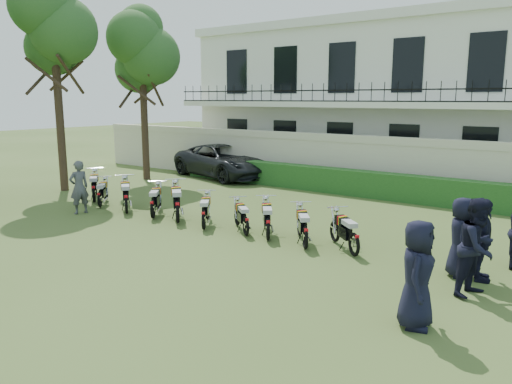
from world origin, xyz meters
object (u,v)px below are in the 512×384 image
(tree_west_mid, at_px, (53,23))
(motorcycle_9, at_px, (354,239))
(inspector, at_px, (79,187))
(motorcycle_4, at_px, (177,207))
(motorcycle_1, at_px, (100,196))
(officer_3, at_px, (461,237))
(officer_1, at_px, (478,247))
(tree_west_near, at_px, (142,50))
(motorcycle_8, at_px, (305,232))
(motorcycle_0, at_px, (94,189))
(motorcycle_3, at_px, (153,205))
(officer_2, at_px, (482,240))
(motorcycle_7, at_px, (268,224))
(motorcycle_2, at_px, (126,199))
(motorcycle_5, at_px, (204,215))
(motorcycle_6, at_px, (246,222))
(suv, at_px, (224,161))
(officer_0, at_px, (417,274))

(tree_west_mid, distance_m, motorcycle_9, 14.92)
(inspector, bearing_deg, motorcycle_4, 115.65)
(motorcycle_1, xyz_separation_m, officer_3, (11.88, 0.43, 0.42))
(officer_1, bearing_deg, officer_3, 45.30)
(tree_west_near, distance_m, motorcycle_8, 13.97)
(motorcycle_4, bearing_deg, motorcycle_1, 133.51)
(tree_west_near, bearing_deg, inspector, -58.94)
(motorcycle_0, xyz_separation_m, officer_1, (13.27, -0.85, 0.45))
(motorcycle_1, bearing_deg, officer_1, -45.45)
(tree_west_mid, relative_size, tree_west_near, 1.12)
(motorcycle_3, xyz_separation_m, officer_3, (9.16, 0.44, 0.39))
(tree_west_near, relative_size, motorcycle_9, 5.50)
(motorcycle_9, height_order, officer_2, officer_2)
(motorcycle_0, height_order, motorcycle_1, motorcycle_0)
(motorcycle_8, bearing_deg, motorcycle_9, -28.60)
(motorcycle_7, height_order, officer_3, officer_3)
(motorcycle_0, height_order, motorcycle_2, motorcycle_2)
(motorcycle_2, height_order, motorcycle_8, motorcycle_2)
(motorcycle_1, relative_size, officer_1, 0.69)
(motorcycle_5, bearing_deg, tree_west_near, 111.16)
(motorcycle_6, relative_size, officer_3, 0.79)
(motorcycle_9, bearing_deg, officer_3, -45.53)
(motorcycle_9, bearing_deg, officer_2, -46.62)
(tree_west_mid, xyz_separation_m, inspector, (4.19, -2.13, -5.79))
(motorcycle_5, distance_m, officer_3, 6.99)
(motorcycle_1, distance_m, suv, 7.91)
(motorcycle_6, distance_m, motorcycle_8, 1.97)
(motorcycle_6, xyz_separation_m, officer_3, (5.59, 0.26, 0.44))
(officer_1, bearing_deg, motorcycle_4, 101.30)
(tree_west_mid, relative_size, officer_1, 4.59)
(tree_west_mid, distance_m, officer_1, 17.49)
(motorcycle_4, xyz_separation_m, motorcycle_7, (3.30, 0.09, -0.07))
(motorcycle_2, distance_m, officer_0, 10.77)
(motorcycle_2, bearing_deg, motorcycle_7, -49.70)
(inspector, distance_m, officer_3, 11.79)
(motorcycle_4, bearing_deg, motorcycle_8, -47.09)
(motorcycle_4, xyz_separation_m, officer_3, (8.13, 0.38, 0.33))
(motorcycle_9, xyz_separation_m, officer_2, (2.81, 0.13, 0.42))
(motorcycle_0, relative_size, motorcycle_7, 1.09)
(tree_west_near, distance_m, motorcycle_9, 14.96)
(motorcycle_0, xyz_separation_m, motorcycle_4, (4.61, -0.32, 0.02))
(motorcycle_7, bearing_deg, officer_2, -35.21)
(motorcycle_6, height_order, motorcycle_8, motorcycle_8)
(tree_west_near, distance_m, officer_2, 17.30)
(tree_west_mid, xyz_separation_m, officer_2, (16.34, -0.83, -5.79))
(tree_west_near, distance_m, motorcycle_5, 11.36)
(motorcycle_7, xyz_separation_m, suv, (-8.02, 7.70, 0.32))
(motorcycle_0, bearing_deg, officer_1, -55.49)
(motorcycle_4, relative_size, suv, 0.29)
(motorcycle_0, distance_m, motorcycle_5, 5.79)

